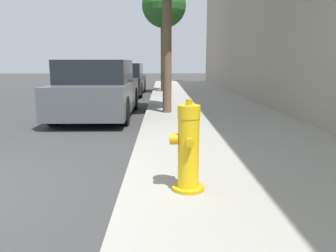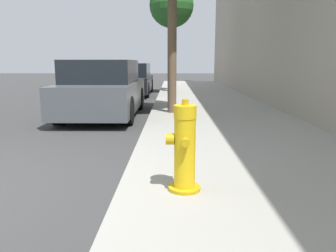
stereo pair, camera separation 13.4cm
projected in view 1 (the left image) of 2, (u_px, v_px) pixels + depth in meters
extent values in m
cube|color=#99968E|center=(293.00, 196.00, 3.28)|extent=(3.48, 40.00, 0.11)
cylinder|color=#C39C11|center=(188.00, 188.00, 3.32)|extent=(0.33, 0.33, 0.04)
cylinder|color=yellow|center=(188.00, 153.00, 3.25)|extent=(0.21, 0.21, 0.70)
cylinder|color=yellow|center=(189.00, 112.00, 3.17)|extent=(0.22, 0.22, 0.13)
cylinder|color=#C39C11|center=(189.00, 102.00, 3.15)|extent=(0.06, 0.06, 0.06)
cylinder|color=#C39C11|center=(190.00, 142.00, 3.08)|extent=(0.08, 0.07, 0.08)
cylinder|color=#C39C11|center=(188.00, 136.00, 3.36)|extent=(0.08, 0.07, 0.08)
cylinder|color=#C39C11|center=(174.00, 139.00, 3.22)|extent=(0.08, 0.11, 0.11)
cube|color=#4C5156|center=(99.00, 96.00, 8.43)|extent=(1.73, 4.02, 0.71)
cube|color=black|center=(97.00, 71.00, 8.15)|extent=(1.59, 2.21, 0.55)
cylinder|color=black|center=(81.00, 99.00, 9.68)|extent=(0.20, 0.65, 0.65)
cylinder|color=black|center=(134.00, 99.00, 9.70)|extent=(0.20, 0.65, 0.65)
cylinder|color=black|center=(53.00, 111.00, 7.23)|extent=(0.20, 0.65, 0.65)
cylinder|color=black|center=(124.00, 111.00, 7.26)|extent=(0.20, 0.65, 0.65)
cube|color=black|center=(123.00, 84.00, 14.08)|extent=(1.74, 3.89, 0.62)
cube|color=black|center=(122.00, 70.00, 13.82)|extent=(1.60, 2.14, 0.56)
cylinder|color=black|center=(109.00, 86.00, 15.29)|extent=(0.20, 0.62, 0.62)
cylinder|color=black|center=(143.00, 86.00, 15.32)|extent=(0.20, 0.62, 0.62)
cylinder|color=black|center=(100.00, 90.00, 12.92)|extent=(0.20, 0.62, 0.62)
cylinder|color=black|center=(140.00, 90.00, 12.95)|extent=(0.20, 0.62, 0.62)
cylinder|color=brown|center=(167.00, 46.00, 8.16)|extent=(0.23, 0.23, 3.34)
cylinder|color=brown|center=(164.00, 56.00, 14.43)|extent=(0.30, 0.30, 3.07)
sphere|color=#265B23|center=(164.00, 5.00, 14.02)|extent=(1.90, 1.90, 1.90)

